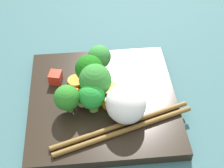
{
  "coord_description": "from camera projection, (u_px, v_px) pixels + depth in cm",
  "views": [
    {
      "loc": [
        2.43,
        40.1,
        45.79
      ],
      "look_at": [
        -1.78,
        -1.24,
        3.75
      ],
      "focal_mm": 54.36,
      "sensor_mm": 36.0,
      "label": 1
    }
  ],
  "objects": [
    {
      "name": "broccoli_floret_4",
      "position": [
        89.0,
        69.0,
        0.58
      ],
      "size": [
        4.89,
        4.89,
        6.89
      ],
      "color": "#649F44",
      "rests_on": "square_plate"
    },
    {
      "name": "ground_plane",
      "position": [
        103.0,
        108.0,
        0.61
      ],
      "size": [
        110.0,
        110.0,
        2.0
      ],
      "primitive_type": "cube",
      "color": "#32595D"
    },
    {
      "name": "broccoli_floret_2",
      "position": [
        95.0,
        80.0,
        0.57
      ],
      "size": [
        5.49,
        5.49,
        7.34
      ],
      "color": "#6CAC53",
      "rests_on": "square_plate"
    },
    {
      "name": "chicken_piece_0",
      "position": [
        103.0,
        77.0,
        0.62
      ],
      "size": [
        4.01,
        4.03,
        1.88
      ],
      "primitive_type": "ellipsoid",
      "rotation": [
        0.0,
        0.0,
        2.33
      ],
      "color": "#B2884D",
      "rests_on": "square_plate"
    },
    {
      "name": "chopstick_pair",
      "position": [
        123.0,
        128.0,
        0.54
      ],
      "size": [
        23.58,
        9.0,
        0.82
      ],
      "rotation": [
        0.0,
        0.0,
        3.44
      ],
      "color": "brown",
      "rests_on": "square_plate"
    },
    {
      "name": "square_plate",
      "position": [
        103.0,
        101.0,
        0.6
      ],
      "size": [
        25.96,
        25.96,
        1.75
      ],
      "primitive_type": "cube",
      "rotation": [
        0.0,
        0.0,
        -0.01
      ],
      "color": "black",
      "rests_on": "ground_plane"
    },
    {
      "name": "broccoli_floret_0",
      "position": [
        92.0,
        96.0,
        0.55
      ],
      "size": [
        4.44,
        4.44,
        5.67
      ],
      "color": "#6FA349",
      "rests_on": "square_plate"
    },
    {
      "name": "rice_mound",
      "position": [
        126.0,
        103.0,
        0.54
      ],
      "size": [
        7.44,
        7.86,
        6.44
      ],
      "primitive_type": "ellipsoid",
      "rotation": [
        0.0,
        0.0,
        1.7
      ],
      "color": "white",
      "rests_on": "square_plate"
    },
    {
      "name": "carrot_slice_0",
      "position": [
        76.0,
        81.0,
        0.62
      ],
      "size": [
        3.5,
        3.5,
        0.58
      ],
      "primitive_type": "cylinder",
      "rotation": [
        0.0,
        0.0,
        6.09
      ],
      "color": "orange",
      "rests_on": "square_plate"
    },
    {
      "name": "carrot_slice_3",
      "position": [
        108.0,
        105.0,
        0.58
      ],
      "size": [
        2.54,
        2.54,
        0.46
      ],
      "primitive_type": "cylinder",
      "rotation": [
        0.0,
        0.0,
        2.81
      ],
      "color": "orange",
      "rests_on": "square_plate"
    },
    {
      "name": "broccoli_floret_1",
      "position": [
        101.0,
        57.0,
        0.62
      ],
      "size": [
        4.3,
        4.3,
        6.05
      ],
      "color": "#83B157",
      "rests_on": "square_plate"
    },
    {
      "name": "pepper_chunk_1",
      "position": [
        55.0,
        77.0,
        0.62
      ],
      "size": [
        2.58,
        2.69,
        2.09
      ],
      "primitive_type": "cube",
      "rotation": [
        0.0,
        0.0,
        6.04
      ],
      "color": "red",
      "rests_on": "square_plate"
    },
    {
      "name": "broccoli_floret_3",
      "position": [
        67.0,
        98.0,
        0.55
      ],
      "size": [
        4.3,
        4.3,
        5.56
      ],
      "color": "#5C983E",
      "rests_on": "square_plate"
    },
    {
      "name": "pepper_chunk_0",
      "position": [
        88.0,
        67.0,
        0.63
      ],
      "size": [
        2.88,
        3.0,
        2.22
      ],
      "primitive_type": "cube",
      "rotation": [
        0.0,
        0.0,
        1.98
      ],
      "color": "red",
      "rests_on": "square_plate"
    },
    {
      "name": "carrot_slice_1",
      "position": [
        110.0,
        89.0,
        0.61
      ],
      "size": [
        3.49,
        3.49,
        0.55
      ],
      "primitive_type": "cylinder",
      "rotation": [
        0.0,
        0.0,
        4.82
      ],
      "color": "orange",
      "rests_on": "square_plate"
    },
    {
      "name": "chicken_piece_1",
      "position": [
        83.0,
        99.0,
        0.58
      ],
      "size": [
        2.99,
        3.55,
        2.25
      ],
      "primitive_type": "ellipsoid",
      "rotation": [
        0.0,
        0.0,
        4.44
      ],
      "color": "tan",
      "rests_on": "square_plate"
    },
    {
      "name": "carrot_slice_2",
      "position": [
        74.0,
        93.0,
        0.6
      ],
      "size": [
        2.93,
        2.93,
        0.68
      ],
      "primitive_type": "cylinder",
      "rotation": [
        0.0,
        0.0,
        2.61
      ],
      "color": "orange",
      "rests_on": "square_plate"
    }
  ]
}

